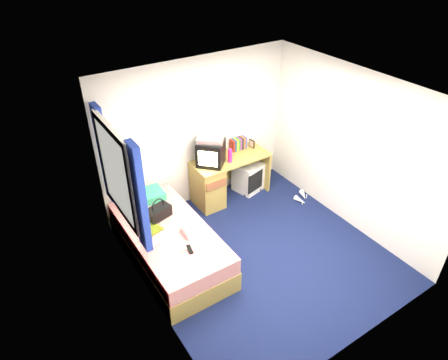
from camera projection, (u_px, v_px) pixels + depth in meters
ground at (260, 254)px, 5.69m from camera, size 3.40×3.40×0.00m
room_shell at (266, 168)px, 4.89m from camera, size 3.40×3.40×3.40m
bed at (170, 245)px, 5.47m from camera, size 1.01×2.00×0.54m
pillow at (145, 197)px, 5.84m from camera, size 0.55×0.36×0.12m
desk at (216, 180)px, 6.55m from camera, size 1.30×0.55×0.75m
storage_cube at (248, 177)px, 6.91m from camera, size 0.50×0.50×0.51m
crt_tv at (211, 153)px, 6.21m from camera, size 0.54×0.54×0.40m
vcr at (211, 139)px, 6.08m from camera, size 0.49×0.48×0.08m
book_row at (238, 144)px, 6.67m from camera, size 0.27×0.13×0.20m
picture_frame at (252, 144)px, 6.74m from camera, size 0.03×0.12×0.14m
pink_water_bottle at (230, 156)px, 6.31m from camera, size 0.08×0.08×0.21m
aerosol_can at (221, 154)px, 6.42m from camera, size 0.06×0.06×0.16m
handbag at (159, 212)px, 5.48m from camera, size 0.37×0.27×0.31m
towel at (195, 229)px, 5.25m from camera, size 0.30×0.26×0.10m
magazine at (151, 228)px, 5.33m from camera, size 0.27×0.32×0.01m
water_bottle at (154, 244)px, 5.03m from camera, size 0.21×0.14×0.07m
colour_swatch_fan at (188, 247)px, 5.02m from camera, size 0.22×0.08×0.01m
remote_control at (190, 249)px, 4.98m from camera, size 0.08×0.17×0.02m
window_assembly at (119, 174)px, 4.83m from camera, size 0.11×1.42×1.40m
white_heels at (302, 198)px, 6.76m from camera, size 0.30×0.32×0.09m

